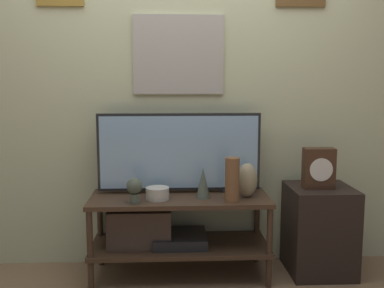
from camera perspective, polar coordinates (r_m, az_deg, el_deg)
wall_back at (r=3.25m, az=-1.76°, el=8.35°), size 6.40×0.08×2.70m
media_console at (r=3.12m, az=-3.47°, el=-10.38°), size 1.21×0.48×0.56m
television at (r=3.11m, az=-1.55°, el=-1.03°), size 1.13×0.05×0.56m
vase_wide_bowl at (r=2.98m, az=-4.41°, el=-6.27°), size 0.15×0.15×0.08m
vase_slim_bronze at (r=2.99m, az=1.41°, el=-4.95°), size 0.09×0.09×0.21m
vase_tall_ceramic at (r=2.91m, az=5.12°, el=-4.55°), size 0.09×0.09×0.29m
vase_urn_stoneware at (r=3.04m, az=7.00°, el=-4.58°), size 0.14×0.11×0.23m
decorative_bust at (r=2.89m, az=-7.32°, el=-5.58°), size 0.10×0.10×0.16m
side_table at (r=3.32m, az=15.83°, el=-10.40°), size 0.43×0.45×0.61m
mantel_clock at (r=3.17m, az=15.79°, el=-2.99°), size 0.21×0.11×0.28m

